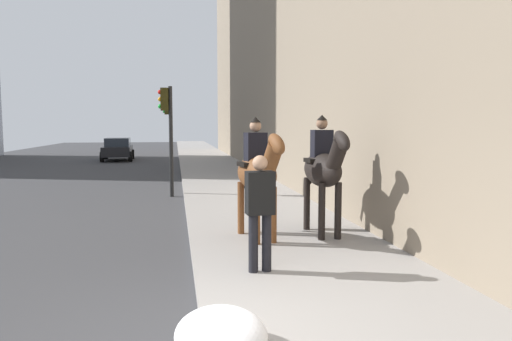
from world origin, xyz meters
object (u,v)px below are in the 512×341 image
at_px(pedestrian_greeting, 260,205).
at_px(traffic_light_near_curb, 168,123).
at_px(mounted_horse_near, 258,172).
at_px(mounted_horse_far, 324,168).
at_px(traffic_light_far_curb, 169,123).
at_px(car_near_lane, 118,149).

height_order(pedestrian_greeting, traffic_light_near_curb, traffic_light_near_curb).
height_order(mounted_horse_near, mounted_horse_far, mounted_horse_far).
height_order(traffic_light_near_curb, traffic_light_far_curb, traffic_light_far_curb).
relative_size(traffic_light_near_curb, traffic_light_far_curb, 0.98).
bearing_deg(traffic_light_far_curb, mounted_horse_near, -173.09).
relative_size(mounted_horse_far, traffic_light_far_curb, 0.66).
distance_m(mounted_horse_near, mounted_horse_far, 1.31).
bearing_deg(mounted_horse_near, pedestrian_greeting, -19.26).
bearing_deg(traffic_light_near_curb, mounted_horse_near, -164.99).
height_order(pedestrian_greeting, traffic_light_far_curb, traffic_light_far_curb).
distance_m(mounted_horse_far, pedestrian_greeting, 2.66).
xyz_separation_m(pedestrian_greeting, traffic_light_far_curb, (16.61, 1.46, 1.27)).
distance_m(traffic_light_near_curb, traffic_light_far_curb, 8.21).
distance_m(mounted_horse_far, traffic_light_far_curb, 14.88).
xyz_separation_m(car_near_lane, traffic_light_far_curb, (-8.14, -3.35, 1.61)).
height_order(mounted_horse_near, traffic_light_far_curb, traffic_light_far_curb).
bearing_deg(pedestrian_greeting, traffic_light_near_curb, 5.62).
relative_size(pedestrian_greeting, traffic_light_near_curb, 0.49).
height_order(mounted_horse_far, pedestrian_greeting, mounted_horse_far).
xyz_separation_m(mounted_horse_far, traffic_light_far_curb, (14.53, 3.08, 0.95)).
bearing_deg(traffic_light_near_curb, pedestrian_greeting, -170.48).
bearing_deg(mounted_horse_near, car_near_lane, -177.57).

